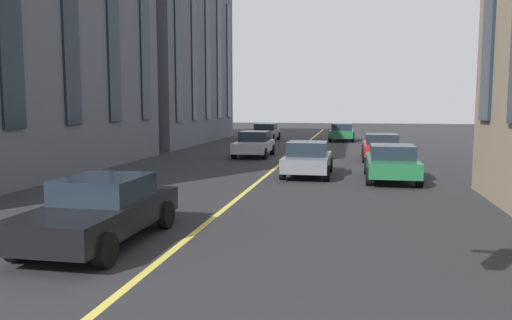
# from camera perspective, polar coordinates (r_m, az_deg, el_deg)

# --- Properties ---
(lane_centre_line) EXTENTS (80.00, 0.16, 0.01)m
(lane_centre_line) POSITION_cam_1_polar(r_m,az_deg,el_deg) (19.84, 0.86, -2.00)
(lane_centre_line) COLOR #D8C64C
(lane_centre_line) RESTS_ON ground_plane
(car_silver_parked_a) EXTENTS (3.90, 1.89, 1.40)m
(car_silver_parked_a) POSITION_cam_1_polar(r_m,az_deg,el_deg) (27.83, -0.21, 1.83)
(car_silver_parked_a) COLOR #B7BABF
(car_silver_parked_a) RESTS_ON ground_plane
(car_black_trailing) EXTENTS (4.40, 1.95, 1.37)m
(car_black_trailing) POSITION_cam_1_polar(r_m,az_deg,el_deg) (10.96, -17.17, -5.38)
(car_black_trailing) COLOR black
(car_black_trailing) RESTS_ON ground_plane
(car_grey_far) EXTENTS (4.40, 1.95, 1.37)m
(car_grey_far) POSITION_cam_1_polar(r_m,az_deg,el_deg) (39.92, 1.07, 3.19)
(car_grey_far) COLOR slate
(car_grey_far) RESTS_ON ground_plane
(car_green_near) EXTENTS (4.40, 1.95, 1.37)m
(car_green_near) POSITION_cam_1_polar(r_m,az_deg,el_deg) (40.55, 9.73, 3.15)
(car_green_near) COLOR #1E6038
(car_green_near) RESTS_ON ground_plane
(car_red_oncoming) EXTENTS (4.40, 1.95, 1.37)m
(car_red_oncoming) POSITION_cam_1_polar(r_m,az_deg,el_deg) (26.92, 14.05, 1.50)
(car_red_oncoming) COLOR #B21E1E
(car_red_oncoming) RESTS_ON ground_plane
(car_grey_mid) EXTENTS (3.90, 1.89, 1.40)m
(car_grey_mid) POSITION_cam_1_polar(r_m,az_deg,el_deg) (20.32, 5.88, 0.14)
(car_grey_mid) COLOR slate
(car_grey_mid) RESTS_ON ground_plane
(car_green_parked_b) EXTENTS (4.40, 1.95, 1.37)m
(car_green_parked_b) POSITION_cam_1_polar(r_m,az_deg,el_deg) (19.71, 15.14, -0.23)
(car_green_parked_b) COLOR #1E6038
(car_green_parked_b) RESTS_ON ground_plane
(building_left_near) EXTENTS (16.21, 9.45, 12.76)m
(building_left_near) POSITION_cam_1_polar(r_m,az_deg,el_deg) (40.28, -12.08, 11.16)
(building_left_near) COLOR #565B66
(building_left_near) RESTS_ON ground_plane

